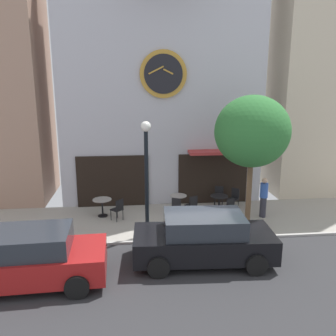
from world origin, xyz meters
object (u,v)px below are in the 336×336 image
cafe_chair_left_end (229,207)px  parked_car_red (26,258)px  cafe_table_near_curb (102,204)px  cafe_chair_near_tree (192,204)px  cafe_chair_right_end (118,208)px  cafe_table_center_right (219,200)px  cafe_chair_near_lamp (177,206)px  pedestrian_blue (264,197)px  street_lamp (147,179)px  street_tree (252,132)px  cafe_table_rightmost (178,200)px  cafe_chair_curbside (234,197)px  parked_car_black (204,238)px  cafe_chair_corner (219,195)px

cafe_chair_left_end → parked_car_red: size_ratio=0.21×
cafe_table_near_curb → cafe_chair_near_tree: bearing=-6.3°
cafe_chair_right_end → cafe_chair_left_end: (4.47, -0.28, 0.00)m
cafe_table_center_right → cafe_chair_near_lamp: bearing=-164.3°
cafe_table_near_curb → pedestrian_blue: 6.66m
cafe_chair_left_end → parked_car_red: 7.95m
street_lamp → cafe_table_center_right: bearing=31.9°
cafe_chair_near_tree → cafe_chair_right_end: bearing=-177.2°
street_tree → pedestrian_blue: bearing=46.3°
street_tree → cafe_table_rightmost: size_ratio=6.88×
pedestrian_blue → cafe_table_rightmost: bearing=164.2°
cafe_chair_curbside → cafe_chair_left_end: same height
cafe_chair_near_lamp → cafe_chair_curbside: same height
cafe_chair_right_end → cafe_chair_near_tree: bearing=2.8°
cafe_chair_curbside → parked_car_black: bearing=-116.8°
street_tree → cafe_chair_left_end: 3.36m
cafe_table_near_curb → street_lamp: bearing=-48.7°
cafe_table_near_curb → cafe_chair_corner: 5.16m
cafe_table_center_right → parked_car_red: 8.20m
cafe_chair_corner → parked_car_red: 8.83m
cafe_chair_corner → cafe_chair_left_end: (0.03, -1.56, 0.00)m
pedestrian_blue → cafe_table_center_right: bearing=157.4°
parked_car_red → cafe_chair_left_end: bearing=31.0°
cafe_table_rightmost → pedestrian_blue: (3.40, -0.96, 0.34)m
cafe_chair_curbside → cafe_chair_near_tree: bearing=-159.2°
cafe_table_near_curb → cafe_chair_near_tree: (3.70, -0.41, -0.02)m
cafe_table_near_curb → cafe_chair_near_lamp: bearing=-10.8°
street_lamp → street_tree: size_ratio=0.83×
cafe_chair_right_end → parked_car_red: 4.96m
street_lamp → cafe_table_rightmost: bearing=57.0°
parked_car_black → cafe_chair_right_end: bearing=127.3°
cafe_chair_near_lamp → parked_car_red: 6.41m
cafe_table_center_right → cafe_chair_right_end: bearing=-173.3°
street_lamp → parked_car_red: 4.70m
cafe_chair_curbside → cafe_table_near_curb: bearing=-176.4°
parked_car_red → street_tree: bearing=23.2°
parked_car_red → cafe_table_center_right: bearing=36.4°
cafe_table_rightmost → cafe_chair_left_end: (1.93, -1.04, 0.01)m
cafe_chair_curbside → cafe_chair_left_end: 1.31m
cafe_chair_corner → parked_car_black: (-1.69, -4.90, 0.23)m
cafe_table_rightmost → parked_car_black: parked_car_black is taller
cafe_chair_right_end → cafe_chair_corner: (4.44, 1.28, 0.00)m
cafe_chair_near_tree → cafe_chair_near_lamp: bearing=-164.9°
pedestrian_blue → parked_car_black: pedestrian_blue is taller
street_lamp → parked_car_red: street_lamp is taller
street_lamp → cafe_table_near_curb: 3.11m
cafe_chair_near_lamp → parked_car_black: 3.61m
cafe_chair_right_end → cafe_chair_curbside: (5.04, 0.91, 0.00)m
street_lamp → cafe_table_near_curb: size_ratio=5.35×
cafe_table_near_curb → parked_car_black: (3.42, -4.17, 0.21)m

